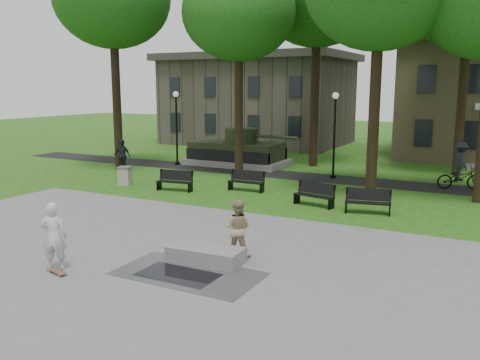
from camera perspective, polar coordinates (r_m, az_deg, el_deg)
The scene contains 21 objects.
ground at distance 17.99m, azimuth -3.14°, elevation -5.85°, with size 120.00×120.00×0.00m, color #1D5013.
plaza at distance 14.17m, azimuth -13.76°, elevation -10.71°, with size 22.00×16.00×0.02m, color gray.
footpath at distance 28.68m, azimuth 9.25°, elevation 0.22°, with size 44.00×2.60×0.01m, color black.
building_left at distance 45.86m, azimuth 2.07°, elevation 8.68°, with size 15.00×10.00×7.20m, color #4C443D.
tree_1 at distance 28.89m, azimuth -0.14°, elevation 18.26°, with size 6.20×6.20×11.63m.
tree_5 at distance 31.72m, azimuth 24.39°, elevation 17.96°, with size 6.40×6.40×12.44m.
lamp_left at distance 33.11m, azimuth -7.15°, elevation 6.50°, with size 0.36×0.36×4.73m.
lamp_mid at distance 28.46m, azimuth 10.57°, elevation 5.76°, with size 0.36×0.36×4.73m.
tank_monument at distance 32.90m, azimuth -0.29°, elevation 3.17°, with size 7.45×3.40×2.40m.
puddle at distance 14.11m, azimuth -6.98°, elevation -10.51°, with size 2.20×1.20×0.00m, color black.
concrete_block at distance 14.94m, azimuth -3.86°, elevation -8.34°, with size 2.20×1.00×0.45m, color gray.
skateboard at distance 14.96m, azimuth -19.90°, elevation -9.71°, with size 0.78×0.20×0.07m, color brown.
skateboarder at distance 14.97m, azimuth -20.16°, elevation -5.96°, with size 0.71×0.46×1.94m, color silver.
friend_watching at distance 15.18m, azimuth -0.30°, elevation -5.44°, with size 0.85×0.66×1.74m, color tan.
pedestrian_walker at distance 31.10m, azimuth -13.10°, elevation 2.69°, with size 1.15×0.48×1.96m, color #20222A.
cyclist at distance 27.38m, azimuth 23.50°, elevation 1.02°, with size 2.31×1.58×2.36m.
park_bench_0 at distance 25.06m, azimuth -7.25°, elevation -0.01°, with size 1.84×0.76×1.00m.
park_bench_1 at distance 24.80m, azimuth 0.78°, elevation -0.04°, with size 1.81×0.57×1.00m.
park_bench_2 at distance 21.96m, azimuth 8.37°, elevation -1.54°, with size 1.85×0.87×1.00m.
park_bench_3 at distance 21.07m, azimuth 14.23°, elevation -2.26°, with size 1.85×0.88×1.00m.
trash_bin at distance 26.96m, azimuth -12.80°, elevation 0.47°, with size 0.84×0.84×0.96m.
Camera 1 is at (8.90, -14.79, 5.07)m, focal length 38.00 mm.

